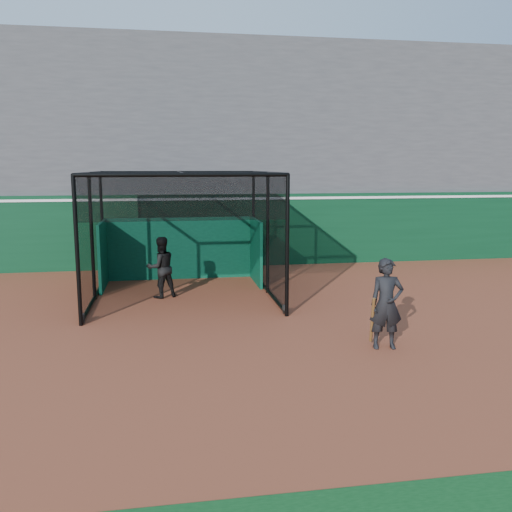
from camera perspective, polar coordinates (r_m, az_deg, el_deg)
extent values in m
plane|color=brown|center=(10.82, -0.53, -9.12)|extent=(120.00, 120.00, 0.00)
cube|color=#0A381D|center=(18.83, -4.56, 2.71)|extent=(50.00, 0.45, 2.50)
cube|color=white|center=(18.74, -4.60, 6.05)|extent=(50.00, 0.50, 0.08)
cube|color=#4C4C4F|center=(22.57, -5.51, 10.48)|extent=(50.00, 7.85, 7.75)
cube|color=#4C4C4F|center=(26.45, -6.22, 20.07)|extent=(50.00, 0.30, 1.20)
cube|color=#074A31|center=(16.81, -7.98, 0.80)|extent=(4.49, 0.10, 1.90)
cylinder|color=black|center=(12.71, -17.83, -6.24)|extent=(0.08, 0.22, 0.22)
cylinder|color=black|center=(12.86, 3.05, -5.61)|extent=(0.08, 0.22, 0.22)
cylinder|color=black|center=(16.98, -15.71, -2.25)|extent=(0.08, 0.22, 0.22)
cylinder|color=black|center=(17.08, -0.15, -1.82)|extent=(0.08, 0.22, 0.22)
imported|color=black|center=(14.49, -9.97, -1.19)|extent=(0.96, 0.87, 1.62)
imported|color=black|center=(10.58, 13.57, -4.92)|extent=(0.68, 0.49, 1.74)
cylinder|color=#593819|center=(10.61, 12.14, -6.61)|extent=(0.15, 0.36, 0.94)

